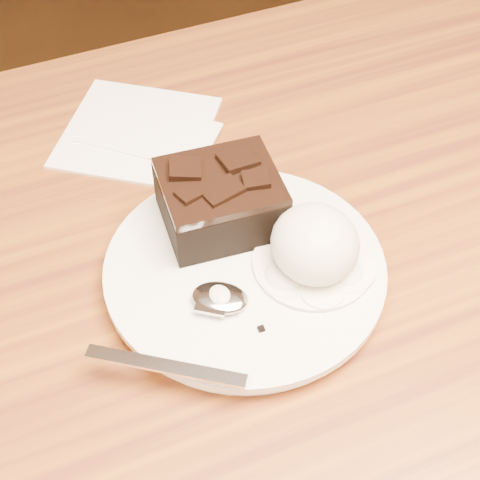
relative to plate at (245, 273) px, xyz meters
name	(u,v)px	position (x,y,z in m)	size (l,w,h in m)	color
plate	(245,273)	(0.00, 0.00, 0.00)	(0.23, 0.23, 0.02)	white
brownie	(221,203)	(0.00, 0.05, 0.03)	(0.10, 0.08, 0.04)	black
ice_cream_scoop	(315,244)	(0.05, -0.02, 0.03)	(0.07, 0.07, 0.06)	silver
melt_puddle	(313,263)	(0.05, -0.02, 0.01)	(0.10, 0.10, 0.00)	white
spoon	(220,299)	(-0.03, -0.03, 0.01)	(0.03, 0.18, 0.01)	silver
napkin	(137,131)	(-0.02, 0.21, -0.01)	(0.14, 0.14, 0.01)	white
crumb_a	(333,272)	(0.06, -0.04, 0.01)	(0.01, 0.01, 0.00)	black
crumb_b	(261,329)	(-0.01, -0.06, 0.01)	(0.01, 0.01, 0.00)	black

